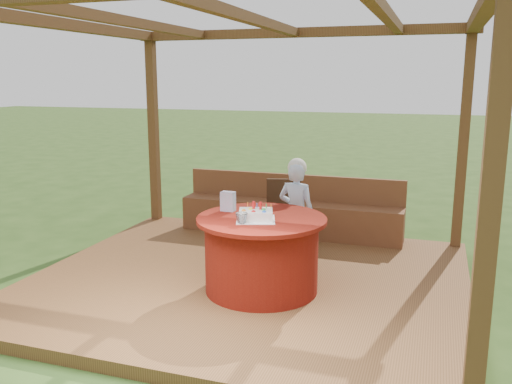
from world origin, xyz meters
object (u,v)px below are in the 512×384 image
bench (290,215)px  chair (284,212)px  birthday_cake (256,215)px  table (262,253)px  drinking_glass (242,218)px  elderly_woman (296,211)px  gift_bag (228,201)px

bench → chair: bearing=-81.5°
bench → birthday_cake: bearing=-84.2°
table → drinking_glass: size_ratio=11.29×
elderly_woman → gift_bag: bearing=-125.7°
chair → elderly_woman: bearing=-57.4°
gift_bag → chair: bearing=79.8°
bench → chair: chair is taller
table → birthday_cake: (-0.02, -0.11, 0.42)m
elderly_woman → drinking_glass: (-0.23, -1.18, 0.19)m
table → gift_bag: 0.64m
chair → gift_bag: size_ratio=4.39×
chair → elderly_woman: (0.26, -0.41, 0.13)m
chair → birthday_cake: 1.44m
bench → table: size_ratio=2.35×
table → birthday_cake: birthday_cake is taller
chair → drinking_glass: size_ratio=7.75×
table → chair: 1.30m
birthday_cake → drinking_glass: birthday_cake is taller
table → drinking_glass: drinking_glass is taller
table → chair: chair is taller
elderly_woman → gift_bag: elderly_woman is taller
birthday_cake → drinking_glass: 0.20m
bench → table: bearing=-83.2°
birthday_cake → chair: bearing=94.4°
bench → drinking_glass: (0.14, -2.31, 0.54)m
bench → gift_bag: bearing=-95.0°
chair → elderly_woman: 0.50m
chair → gift_bag: gift_bag is taller
bench → drinking_glass: bearing=-86.6°
gift_bag → elderly_woman: bearing=57.5°
gift_bag → drinking_glass: gift_bag is taller
bench → birthday_cake: size_ratio=6.56×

